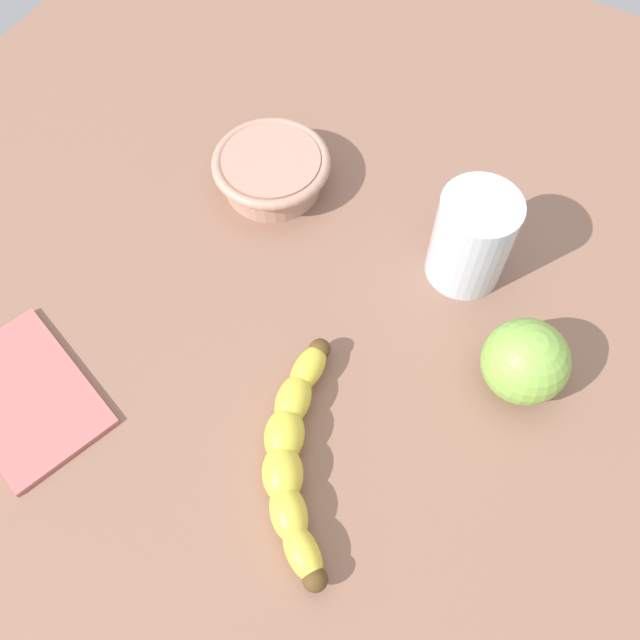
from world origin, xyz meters
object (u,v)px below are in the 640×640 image
smoothie_glass (471,240)px  ceramic_bowl (272,169)px  banana (293,454)px  green_apple_fruit (525,362)px

smoothie_glass → ceramic_bowl: 22.76cm
banana → smoothie_glass: smoothie_glass is taller
banana → smoothie_glass: size_ratio=1.95×
green_apple_fruit → ceramic_bowl: bearing=-16.2°
smoothie_glass → green_apple_fruit: bearing=135.1°
banana → green_apple_fruit: green_apple_fruit is taller
banana → ceramic_bowl: bearing=-173.8°
smoothie_glass → green_apple_fruit: 13.03cm
banana → green_apple_fruit: (-14.16, -16.73, 2.14)cm
smoothie_glass → green_apple_fruit: (-9.20, 9.17, -0.95)cm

